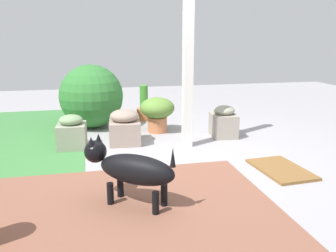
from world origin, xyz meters
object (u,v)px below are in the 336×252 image
terracotta_pot_broad (157,111)px  terracotta_pot_tall (144,108)px  doormat (281,169)px  stone_planter_far (72,132)px  porch_pillar (188,48)px  stone_planter_nearest (224,122)px  dog (130,168)px  round_shrub (91,96)px  stone_planter_mid (125,127)px

terracotta_pot_broad → terracotta_pot_tall: size_ratio=0.87×
terracotta_pot_broad → doormat: terracotta_pot_broad is taller
stone_planter_far → terracotta_pot_tall: (1.33, -1.13, 0.01)m
porch_pillar → terracotta_pot_tall: size_ratio=4.23×
terracotta_pot_tall → stone_planter_nearest: bearing=-143.0°
porch_pillar → stone_planter_nearest: (0.33, -0.63, -1.04)m
stone_planter_far → dog: 1.84m
dog → terracotta_pot_broad: bearing=-16.3°
porch_pillar → stone_planter_nearest: 1.26m
stone_planter_far → round_shrub: 1.10m
round_shrub → dog: 2.79m
terracotta_pot_broad → terracotta_pot_tall: terracotta_pot_tall is taller
terracotta_pot_tall → porch_pillar: bearing=-168.8°
dog → stone_planter_far: bearing=17.2°
stone_planter_nearest → stone_planter_mid: 1.39m
porch_pillar → dog: bearing=148.9°
stone_planter_mid → round_shrub: (0.95, 0.41, 0.27)m
porch_pillar → round_shrub: bearing=42.7°
porch_pillar → stone_planter_nearest: porch_pillar is taller
terracotta_pot_broad → doormat: size_ratio=0.72×
stone_planter_nearest → terracotta_pot_broad: (0.45, 0.87, 0.11)m
porch_pillar → doormat: porch_pillar is taller
terracotta_pot_broad → stone_planter_nearest: bearing=-117.3°
stone_planter_far → dog: bearing=-162.8°
terracotta_pot_tall → dog: 3.14m
stone_planter_far → terracotta_pot_broad: bearing=-66.2°
porch_pillar → stone_planter_mid: bearing=67.4°
porch_pillar → stone_planter_mid: porch_pillar is taller
stone_planter_nearest → terracotta_pot_tall: (1.25, 0.94, 0.00)m
round_shrub → doormat: 3.06m
stone_planter_nearest → round_shrub: (0.94, 1.80, 0.28)m
porch_pillar → stone_planter_far: bearing=80.2°
terracotta_pot_tall → round_shrub: bearing=109.6°
stone_planter_far → terracotta_pot_broad: (0.53, -1.21, 0.11)m
porch_pillar → terracotta_pot_broad: 1.24m
round_shrub → terracotta_pot_tall: (0.31, -0.86, -0.28)m
round_shrub → dog: (-2.78, -0.27, -0.15)m
doormat → round_shrub: bearing=39.5°
terracotta_pot_broad → doormat: bearing=-151.8°
doormat → stone_planter_nearest: bearing=4.9°
stone_planter_far → terracotta_pot_tall: size_ratio=0.73×
stone_planter_nearest → doormat: (-1.39, -0.12, -0.19)m
stone_planter_mid → doormat: bearing=-132.3°
round_shrub → terracotta_pot_tall: size_ratio=1.65×
stone_planter_nearest → dog: size_ratio=0.59×
stone_planter_mid → terracotta_pot_tall: size_ratio=0.84×
stone_planter_far → terracotta_pot_tall: 1.75m
stone_planter_far → stone_planter_nearest: bearing=-87.7°
porch_pillar → terracotta_pot_tall: bearing=11.2°
terracotta_pot_tall → doormat: (-2.64, -1.06, -0.19)m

